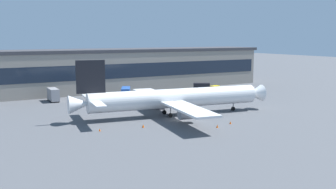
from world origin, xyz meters
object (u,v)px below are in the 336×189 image
Objects in this scene: stair_truck at (202,87)px; traffic_cone_3 at (100,130)px; airliner at (172,98)px; traffic_cone_2 at (217,126)px; baggage_tug at (215,88)px; traffic_cone_0 at (143,126)px; catering_truck at (53,94)px; traffic_cone_1 at (230,123)px; fuel_truck at (126,92)px.

stair_truck is 11.28× the size of traffic_cone_3.
airliner is 78.64× the size of traffic_cone_2.
traffic_cone_3 is at bearing 157.74° from traffic_cone_2.
baggage_tug reaches higher than traffic_cone_0.
traffic_cone_3 is (-9.83, 1.56, -0.08)m from traffic_cone_0.
catering_truck reaches higher than stair_truck.
stair_truck is 65.76m from traffic_cone_3.
stair_truck is 9.90× the size of traffic_cone_1.
fuel_truck is 12.70× the size of traffic_cone_2.
catering_truck reaches higher than traffic_cone_2.
traffic_cone_0 is at bearing -140.57° from baggage_tug.
baggage_tug is at bearing 33.60° from traffic_cone_3.
airliner reaches higher than fuel_truck.
catering_truck reaches higher than traffic_cone_1.
catering_truck is at bearing 172.18° from stair_truck.
baggage_tug is 60.69m from catering_truck.
fuel_truck is (1.70, 34.56, -2.65)m from airliner.
catering_truck is at bearing 113.23° from traffic_cone_2.
traffic_cone_0 is (-12.67, -8.64, -4.17)m from airliner.
traffic_cone_3 is at bearing 171.02° from traffic_cone_0.
traffic_cone_1 is at bearing -117.09° from stair_truck.
fuel_truck is 11.97× the size of traffic_cone_0.
traffic_cone_3 is at bearing -120.17° from fuel_truck.
airliner is at bearing -139.02° from baggage_tug.
airliner is 6.19× the size of fuel_truck.
stair_truck is (-7.67, -2.25, 0.89)m from baggage_tug.
fuel_truck reaches higher than traffic_cone_2.
traffic_cone_3 is (-53.41, -38.33, -1.70)m from stair_truck.
stair_truck is 29.39m from fuel_truck.
stair_truck reaches higher than fuel_truck.
catering_truck reaches higher than baggage_tug.
baggage_tug reaches higher than traffic_cone_2.
catering_truck is (-60.48, 5.00, 1.21)m from baggage_tug.
fuel_truck is at bearing 90.29° from traffic_cone_2.
airliner is at bearing -134.68° from stair_truck.
traffic_cone_0 reaches higher than traffic_cone_3.
stair_truck is at bearing 59.10° from traffic_cone_2.
baggage_tug is at bearing 40.98° from airliner.
stair_truck is at bearing -163.65° from baggage_tug.
fuel_truck is at bearing 59.83° from traffic_cone_3.
traffic_cone_2 is (1.96, -17.10, -4.19)m from airliner.
catering_truck is 23.93m from fuel_truck.
stair_truck is 56.37m from traffic_cone_2.
traffic_cone_1 is at bearing 17.05° from traffic_cone_2.
airliner is at bearing 114.06° from traffic_cone_1.
catering_truck is at bearing 101.08° from traffic_cone_0.
catering_truck is 0.83× the size of fuel_truck.
baggage_tug is (38.57, 33.50, -3.45)m from airliner.
baggage_tug is 73.34m from traffic_cone_3.
fuel_truck is at bearing 87.19° from airliner.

